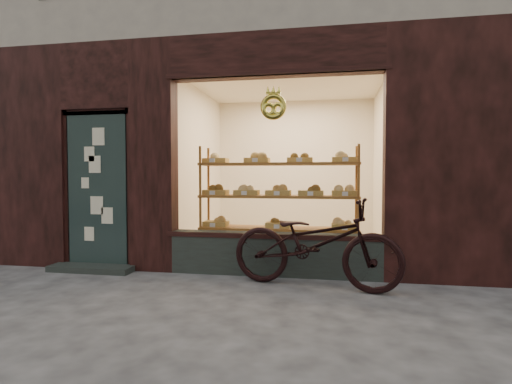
# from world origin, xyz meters

# --- Properties ---
(ground) EXTENTS (90.00, 90.00, 0.00)m
(ground) POSITION_xyz_m (0.00, 0.00, 0.00)
(ground) COLOR #353536
(display_shelf) EXTENTS (2.20, 0.45, 1.70)m
(display_shelf) POSITION_xyz_m (0.45, 2.55, 0.87)
(display_shelf) COLOR olive
(display_shelf) RESTS_ON ground
(bicycle) EXTENTS (2.07, 1.07, 1.04)m
(bicycle) POSITION_xyz_m (0.98, 1.64, 0.52)
(bicycle) COLOR black
(bicycle) RESTS_ON ground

